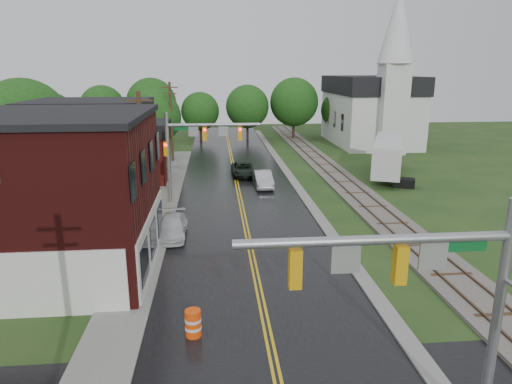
{
  "coord_description": "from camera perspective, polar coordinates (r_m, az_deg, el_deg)",
  "views": [
    {
      "loc": [
        -1.97,
        -8.46,
        10.37
      ],
      "look_at": [
        0.34,
        16.83,
        3.5
      ],
      "focal_mm": 32.0,
      "sensor_mm": 36.0,
      "label": 1
    }
  ],
  "objects": [
    {
      "name": "main_road",
      "position": [
        39.88,
        -2.21,
        0.06
      ],
      "size": [
        10.0,
        90.0,
        0.02
      ],
      "primitive_type": "cube",
      "color": "black",
      "rests_on": "ground"
    },
    {
      "name": "tree_left_b",
      "position": [
        43.62,
        -26.77,
        7.41
      ],
      "size": [
        7.6,
        7.6,
        9.69
      ],
      "color": "black",
      "rests_on": "ground"
    },
    {
      "name": "sedan_silver",
      "position": [
        41.23,
        0.88,
        1.6
      ],
      "size": [
        1.61,
        4.39,
        1.44
      ],
      "primitive_type": "imported",
      "rotation": [
        0.0,
        0.0,
        0.02
      ],
      "color": "#ACABB0",
      "rests_on": "ground"
    },
    {
      "name": "suv_dark",
      "position": [
        45.49,
        -1.61,
        2.82
      ],
      "size": [
        2.3,
        4.84,
        1.33
      ],
      "primitive_type": "imported",
      "rotation": [
        0.0,
        0.0,
        0.02
      ],
      "color": "black",
      "rests_on": "ground"
    },
    {
      "name": "tree_left_c",
      "position": [
        50.14,
        -19.06,
        7.61
      ],
      "size": [
        6.0,
        6.0,
        7.65
      ],
      "color": "black",
      "rests_on": "ground"
    },
    {
      "name": "traffic_signal_near",
      "position": [
        12.97,
        20.5,
        -10.51
      ],
      "size": [
        7.34,
        0.3,
        7.2
      ],
      "color": "gray",
      "rests_on": "ground"
    },
    {
      "name": "semi_trailer",
      "position": [
        46.87,
        16.17,
        4.51
      ],
      "size": [
        6.67,
        11.65,
        3.69
      ],
      "color": "black",
      "rests_on": "ground"
    },
    {
      "name": "darkred_building",
      "position": [
        44.95,
        -15.46,
        4.12
      ],
      "size": [
        7.0,
        6.0,
        4.4
      ],
      "primitive_type": "cube",
      "color": "#3F0F0C",
      "rests_on": "ground"
    },
    {
      "name": "utility_pole_c",
      "position": [
        52.98,
        -10.55,
        8.77
      ],
      "size": [
        1.8,
        0.28,
        9.0
      ],
      "color": "#382616",
      "rests_on": "ground"
    },
    {
      "name": "pickup_white",
      "position": [
        29.56,
        -10.45,
        -4.34
      ],
      "size": [
        1.81,
        4.42,
        1.28
      ],
      "primitive_type": "imported",
      "rotation": [
        0.0,
        0.0,
        -0.0
      ],
      "color": "silver",
      "rests_on": "ground"
    },
    {
      "name": "construction_barrel",
      "position": [
        19.06,
        -7.86,
        -15.96
      ],
      "size": [
        0.76,
        0.76,
        1.14
      ],
      "primitive_type": "cylinder",
      "rotation": [
        0.0,
        0.0,
        -0.21
      ],
      "color": "#F7470A",
      "rests_on": "ground"
    },
    {
      "name": "yellow_house",
      "position": [
        36.34,
        -19.53,
        2.88
      ],
      "size": [
        8.0,
        7.0,
        6.4
      ],
      "primitive_type": "cube",
      "color": "tan",
      "rests_on": "ground"
    },
    {
      "name": "brick_building",
      "position": [
        26.45,
        -28.46,
        -0.33
      ],
      "size": [
        14.3,
        10.3,
        8.3
      ],
      "color": "#47100F",
      "rests_on": "ground"
    },
    {
      "name": "sidewalk_left",
      "position": [
        35.29,
        -11.88,
        -2.29
      ],
      "size": [
        2.4,
        50.0,
        0.12
      ],
      "primitive_type": "cube",
      "color": "gray",
      "rests_on": "ground"
    },
    {
      "name": "traffic_signal_far",
      "position": [
        35.9,
        -7.6,
        6.36
      ],
      "size": [
        7.34,
        0.43,
        7.2
      ],
      "color": "gray",
      "rests_on": "ground"
    },
    {
      "name": "curb_right",
      "position": [
        45.28,
        4.29,
        1.86
      ],
      "size": [
        0.8,
        70.0,
        0.12
      ],
      "primitive_type": "cube",
      "color": "gray",
      "rests_on": "ground"
    },
    {
      "name": "tree_left_e",
      "position": [
        55.07,
        -12.52,
        8.99
      ],
      "size": [
        6.4,
        6.4,
        8.16
      ],
      "color": "black",
      "rests_on": "ground"
    },
    {
      "name": "railroad",
      "position": [
        46.23,
        9.93,
        2.08
      ],
      "size": [
        3.2,
        80.0,
        0.3
      ],
      "color": "#59544C",
      "rests_on": "ground"
    },
    {
      "name": "utility_pole_b",
      "position": [
        31.36,
        -14.04,
        4.3
      ],
      "size": [
        1.8,
        0.28,
        9.0
      ],
      "color": "#382616",
      "rests_on": "ground"
    },
    {
      "name": "church",
      "position": [
        66.12,
        14.46,
        10.74
      ],
      "size": [
        10.4,
        18.4,
        20.0
      ],
      "color": "silver",
      "rests_on": "ground"
    }
  ]
}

